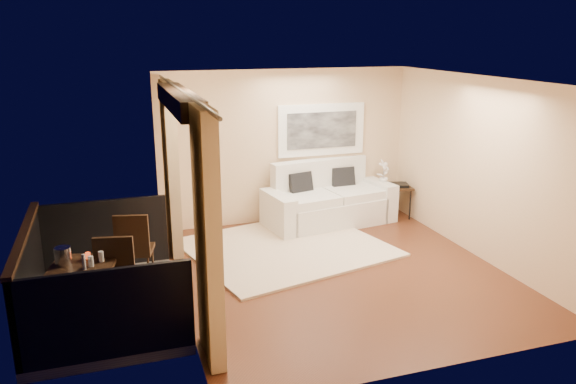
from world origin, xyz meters
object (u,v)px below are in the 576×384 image
sofa (327,202)px  ice_bucket (63,256)px  side_table (394,189)px  balcony_chair_far (134,244)px  bistro_table (83,271)px  orchid (384,172)px  balcony_chair_near (114,276)px

sofa → ice_bucket: (-4.21, -2.61, 0.52)m
side_table → balcony_chair_far: (-4.70, -1.57, 0.06)m
sofa → balcony_chair_far: (-3.42, -1.67, 0.21)m
bistro_table → ice_bucket: bearing=159.0°
orchid → balcony_chair_near: 5.49m
sofa → orchid: sofa is taller
sofa → balcony_chair_far: bearing=-162.8°
sofa → ice_bucket: bearing=-157.1°
sofa → side_table: (1.28, -0.10, 0.15)m
orchid → sofa: bearing=-179.6°
balcony_chair_near → orchid: bearing=40.2°
side_table → ice_bucket: size_ratio=2.99×
orchid → balcony_chair_near: bearing=-150.9°
ice_bucket → balcony_chair_near: bearing=-5.5°
sofa → ice_bucket: size_ratio=12.06×
balcony_chair_far → bistro_table: bearing=72.8°
side_table → orchid: orchid is taller
side_table → orchid: size_ratio=1.25×
balcony_chair_near → ice_bucket: balcony_chair_near is taller
bistro_table → sofa: bearing=33.7°
balcony_chair_near → side_table: bearing=38.3°
side_table → balcony_chair_near: (-4.97, -2.56, 0.07)m
balcony_chair_far → balcony_chair_near: (-0.27, -0.99, 0.01)m
sofa → bistro_table: (-4.02, -2.68, 0.34)m
balcony_chair_near → balcony_chair_far: bearing=85.6°
bistro_table → side_table: bearing=26.0°
side_table → ice_bucket: ice_bucket is taller
sofa → balcony_chair_near: sofa is taller
balcony_chair_far → balcony_chair_near: bearing=87.9°
side_table → orchid: bearing=147.8°
sofa → balcony_chair_near: bearing=-153.1°
balcony_chair_near → ice_bucket: size_ratio=5.25×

